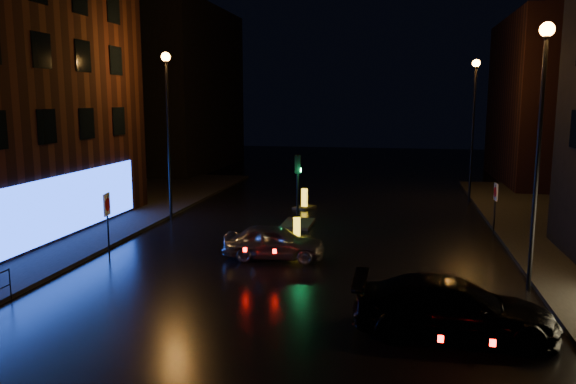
% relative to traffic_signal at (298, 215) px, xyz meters
% --- Properties ---
extents(ground, '(120.00, 120.00, 0.00)m').
position_rel_traffic_signal_xyz_m(ground, '(1.20, -14.00, -0.50)').
color(ground, black).
rests_on(ground, ground).
extents(building_far_left, '(8.00, 16.00, 14.00)m').
position_rel_traffic_signal_xyz_m(building_far_left, '(-14.80, 21.00, 6.50)').
color(building_far_left, black).
rests_on(building_far_left, ground).
extents(building_far_right, '(8.00, 14.00, 12.00)m').
position_rel_traffic_signal_xyz_m(building_far_right, '(16.20, 18.00, 5.50)').
color(building_far_right, black).
rests_on(building_far_right, ground).
extents(street_lamp_lfar, '(0.44, 0.44, 8.37)m').
position_rel_traffic_signal_xyz_m(street_lamp_lfar, '(-6.60, -0.00, 5.06)').
color(street_lamp_lfar, black).
rests_on(street_lamp_lfar, ground).
extents(street_lamp_rnear, '(0.44, 0.44, 8.37)m').
position_rel_traffic_signal_xyz_m(street_lamp_rnear, '(9.00, -8.00, 5.06)').
color(street_lamp_rnear, black).
rests_on(street_lamp_rnear, ground).
extents(street_lamp_rfar, '(0.44, 0.44, 8.37)m').
position_rel_traffic_signal_xyz_m(street_lamp_rfar, '(9.00, 8.00, 5.06)').
color(street_lamp_rfar, black).
rests_on(street_lamp_rfar, ground).
extents(traffic_signal, '(1.40, 2.40, 3.45)m').
position_rel_traffic_signal_xyz_m(traffic_signal, '(0.00, 0.00, 0.00)').
color(traffic_signal, black).
rests_on(traffic_signal, ground).
extents(silver_hatchback, '(3.97, 1.80, 1.32)m').
position_rel_traffic_signal_xyz_m(silver_hatchback, '(0.15, -6.01, 0.16)').
color(silver_hatchback, '#919498').
rests_on(silver_hatchback, ground).
extents(dark_sedan, '(5.21, 2.17, 1.50)m').
position_rel_traffic_signal_xyz_m(dark_sedan, '(6.26, -12.14, 0.25)').
color(dark_sedan, black).
rests_on(dark_sedan, ground).
extents(bollard_near, '(1.11, 1.43, 1.11)m').
position_rel_traffic_signal_xyz_m(bollard_near, '(0.58, -3.48, -0.26)').
color(bollard_near, black).
rests_on(bollard_near, ground).
extents(bollard_far, '(1.28, 1.51, 1.12)m').
position_rel_traffic_signal_xyz_m(bollard_far, '(-0.37, 4.27, -0.26)').
color(bollard_far, black).
rests_on(bollard_far, ground).
extents(road_sign_left, '(0.18, 0.62, 2.57)m').
position_rel_traffic_signal_xyz_m(road_sign_left, '(-6.06, -7.33, 1.42)').
color(road_sign_left, black).
rests_on(road_sign_left, ground).
extents(road_sign_right, '(0.10, 0.58, 2.38)m').
position_rel_traffic_signal_xyz_m(road_sign_right, '(9.10, -0.37, 1.28)').
color(road_sign_right, black).
rests_on(road_sign_right, ground).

